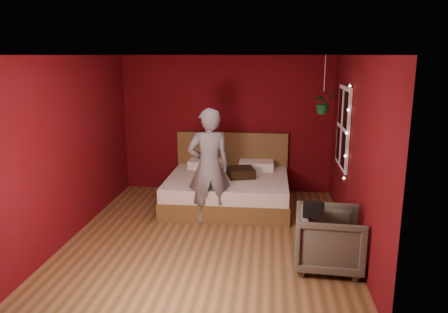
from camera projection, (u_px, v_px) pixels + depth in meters
floor at (211, 235)px, 6.47m from camera, size 4.50×4.50×0.00m
room_walls at (210, 123)px, 6.09m from camera, size 4.04×4.54×2.62m
window at (343, 127)px, 6.79m from camera, size 0.05×0.97×1.27m
fairy_lights at (347, 133)px, 6.29m from camera, size 0.04×0.04×1.45m
bed at (228, 188)px, 7.75m from camera, size 2.11×1.79×1.16m
person at (209, 167)px, 6.76m from camera, size 0.77×0.62×1.83m
armchair at (329, 239)px, 5.40m from camera, size 0.88×0.86×0.75m
handbag at (313, 209)px, 5.10m from camera, size 0.25×0.14×0.17m
throw_pillow at (241, 172)px, 7.58m from camera, size 0.55×0.55×0.16m
hanging_plant at (323, 102)px, 7.12m from camera, size 0.42×0.40×0.95m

